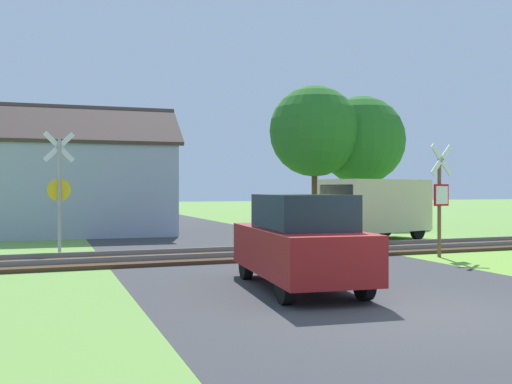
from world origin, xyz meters
name	(u,v)px	position (x,y,z in m)	size (l,w,h in m)	color
ground_plane	(435,316)	(0.00, 0.00, 0.00)	(160.00, 160.00, 0.00)	#6B9942
road_asphalt	(364,293)	(0.00, 2.00, 0.00)	(8.01, 80.00, 0.01)	#38383A
rail_track	(252,254)	(0.00, 8.02, 0.06)	(60.00, 2.60, 0.22)	#422D1E
stop_sign_near	(440,195)	(4.80, 5.98, 1.73)	(0.86, 0.24, 3.13)	brown
crossing_sign_far	(59,186)	(-5.06, 10.06, 1.99)	(0.87, 0.18, 3.52)	#9E9EA5
house	(79,186)	(-4.13, 17.86, 2.02)	(8.25, 5.84, 5.39)	#99A3B7
tree_far	(361,140)	(10.47, 19.73, 4.52)	(4.70, 4.70, 6.88)	#513823
tree_right	(315,132)	(7.64, 19.61, 4.88)	(4.69, 4.69, 7.24)	#513823
mail_truck	(373,207)	(5.92, 11.22, 1.24)	(5.23, 3.19, 2.24)	beige
parked_car	(300,242)	(-0.94, 2.75, 0.89)	(2.03, 4.14, 1.78)	maroon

